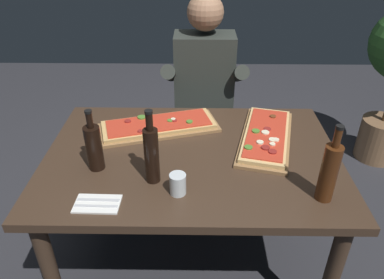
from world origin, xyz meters
name	(u,v)px	position (x,y,z in m)	size (l,w,h in m)	color
ground_plane	(192,258)	(0.00, 0.00, 0.00)	(6.40, 6.40, 0.00)	#2D2D33
dining_table	(192,170)	(0.00, 0.00, 0.64)	(1.40, 0.96, 0.74)	#3D2B1E
pizza_rectangular_front	(159,126)	(-0.18, 0.23, 0.76)	(0.67, 0.40, 0.05)	olive
pizza_rectangular_left	(266,136)	(0.37, 0.14, 0.76)	(0.37, 0.62, 0.05)	olive
wine_bottle_dark	(94,147)	(-0.43, -0.12, 0.85)	(0.07, 0.07, 0.29)	black
oil_bottle_amber	(329,171)	(0.54, -0.31, 0.87)	(0.07, 0.07, 0.34)	#47230F
vinegar_bottle_green	(151,154)	(-0.16, -0.20, 0.88)	(0.06, 0.06, 0.34)	black
tumbler_near_camera	(178,185)	(-0.05, -0.29, 0.78)	(0.07, 0.07, 0.09)	silver
napkin_cutlery_set	(97,204)	(-0.37, -0.36, 0.74)	(0.18, 0.11, 0.01)	white
diner_chair	(203,116)	(0.07, 0.86, 0.49)	(0.44, 0.44, 0.87)	black
seated_diner	(204,90)	(0.07, 0.74, 0.74)	(0.53, 0.41, 1.33)	#23232D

